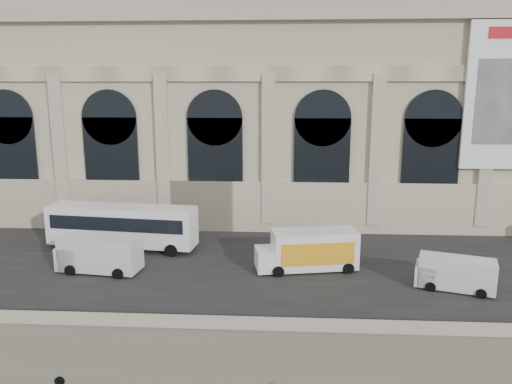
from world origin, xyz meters
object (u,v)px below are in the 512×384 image
Objects in this scene: van_c at (451,273)px; box_truck at (309,250)px; van_b at (96,254)px; bus_left at (122,225)px.

van_c is 0.69× the size of box_truck.
van_b reaches higher than van_c.
box_truck is at bearing 161.79° from van_c.
box_truck is at bearing -14.69° from bus_left.
bus_left is 16.44m from box_truck.
van_b is 1.16× the size of van_c.
van_c is at bearing -18.21° from box_truck.
bus_left is 2.37× the size of van_c.
bus_left is 26.69m from van_c.
box_truck is (16.16, 1.30, 0.15)m from van_b.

